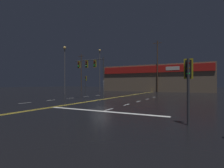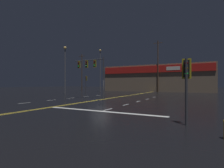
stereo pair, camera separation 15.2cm
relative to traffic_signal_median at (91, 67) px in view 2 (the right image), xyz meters
The scene contains 9 objects.
ground_plane 4.86m from the traffic_signal_median, 16.92° to the right, with size 200.00×200.00×0.00m, color black.
road_markings 5.74m from the traffic_signal_median, 36.06° to the right, with size 14.83×60.00×0.01m.
traffic_signal_median is the anchor object (origin of this frame).
traffic_signal_corner_southeast 16.80m from the traffic_signal_median, 39.09° to the right, with size 0.42×0.36×3.24m.
traffic_signal_corner_northwest 13.68m from the traffic_signal_median, 128.85° to the left, with size 0.42×0.36×3.72m.
streetlight_near_left 21.04m from the traffic_signal_median, 118.02° to the left, with size 0.56×0.56×10.90m.
streetlight_near_right 11.35m from the traffic_signal_median, 150.25° to the left, with size 0.56×0.56×9.19m.
building_backdrop 30.04m from the traffic_signal_median, 86.05° to the left, with size 28.71×10.23×7.09m.
utility_pole_row 24.89m from the traffic_signal_median, 85.68° to the left, with size 46.74×0.26×13.00m.
Camera 2 is at (11.62, -19.08, 1.98)m, focal length 28.00 mm.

